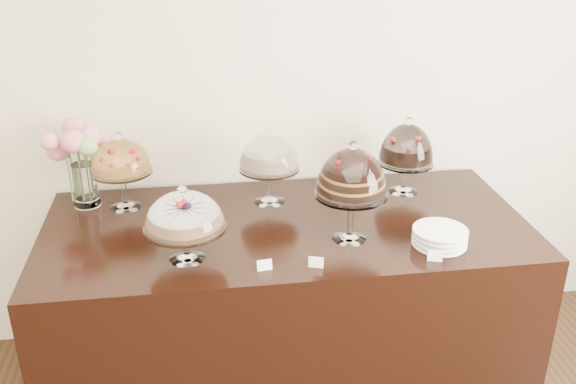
{
  "coord_description": "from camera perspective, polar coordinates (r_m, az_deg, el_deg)",
  "views": [
    {
      "loc": [
        -0.26,
        -0.13,
        2.24
      ],
      "look_at": [
        0.11,
        2.4,
        1.08
      ],
      "focal_mm": 40.0,
      "sensor_mm": 36.0,
      "label": 1
    }
  ],
  "objects": [
    {
      "name": "flower_vase",
      "position": [
        3.16,
        -18.17,
        3.28
      ],
      "size": [
        0.28,
        0.27,
        0.41
      ],
      "color": "white",
      "rests_on": "display_counter"
    },
    {
      "name": "cake_stand_dark_choco",
      "position": [
        3.21,
        10.51,
        3.92
      ],
      "size": [
        0.28,
        0.28,
        0.39
      ],
      "color": "white",
      "rests_on": "display_counter"
    },
    {
      "name": "plate_stack",
      "position": [
        2.81,
        13.33,
        -3.93
      ],
      "size": [
        0.23,
        0.23,
        0.07
      ],
      "color": "white",
      "rests_on": "display_counter"
    },
    {
      "name": "cake_stand_fruit_tart",
      "position": [
        3.09,
        -14.66,
        2.82
      ],
      "size": [
        0.29,
        0.29,
        0.38
      ],
      "color": "white",
      "rests_on": "display_counter"
    },
    {
      "name": "cake_stand_cheesecake",
      "position": [
        3.04,
        -1.7,
        3.25
      ],
      "size": [
        0.29,
        0.29,
        0.38
      ],
      "color": "white",
      "rests_on": "display_counter"
    },
    {
      "name": "price_card_left",
      "position": [
        2.56,
        -2.1,
        -6.51
      ],
      "size": [
        0.06,
        0.02,
        0.04
      ],
      "primitive_type": "cube",
      "rotation": [
        -0.21,
        0.0,
        0.13
      ],
      "color": "white",
      "rests_on": "display_counter"
    },
    {
      "name": "price_card_extra",
      "position": [
        2.58,
        2.5,
        -6.26
      ],
      "size": [
        0.06,
        0.03,
        0.04
      ],
      "primitive_type": "cube",
      "rotation": [
        -0.21,
        0.0,
        -0.32
      ],
      "color": "white",
      "rests_on": "display_counter"
    },
    {
      "name": "cake_stand_sugar_sponge",
      "position": [
        2.59,
        -9.22,
        -1.99
      ],
      "size": [
        0.33,
        0.33,
        0.33
      ],
      "color": "white",
      "rests_on": "display_counter"
    },
    {
      "name": "price_card_right",
      "position": [
        2.69,
        12.93,
        -5.58
      ],
      "size": [
        0.06,
        0.03,
        0.04
      ],
      "primitive_type": "cube",
      "rotation": [
        -0.21,
        0.0,
        -0.32
      ],
      "color": "white",
      "rests_on": "display_counter"
    },
    {
      "name": "cake_stand_choco_layer",
      "position": [
        2.68,
        5.7,
        1.46
      ],
      "size": [
        0.31,
        0.31,
        0.45
      ],
      "color": "white",
      "rests_on": "display_counter"
    },
    {
      "name": "wall_back",
      "position": [
        3.22,
        -3.45,
        11.13
      ],
      "size": [
        5.0,
        0.04,
        3.0
      ],
      "primitive_type": "cube",
      "color": "beige",
      "rests_on": "ground"
    },
    {
      "name": "display_counter",
      "position": [
        3.16,
        -0.13,
        -10.08
      ],
      "size": [
        2.2,
        1.0,
        0.9
      ],
      "primitive_type": "cube",
      "color": "black",
      "rests_on": "ground"
    }
  ]
}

